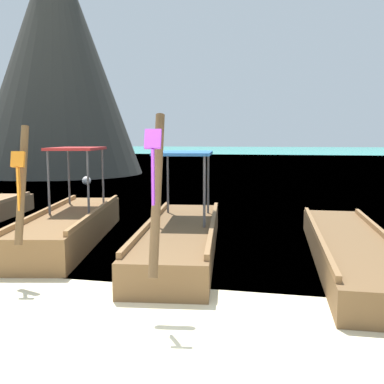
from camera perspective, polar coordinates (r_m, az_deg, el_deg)
ground at (r=4.86m, az=-11.67°, el=-20.80°), size 120.00×120.00×0.00m
sea_water at (r=66.38m, az=10.56°, el=4.84°), size 120.00×120.00×0.00m
longtail_boat_orange_ribbon at (r=10.01m, az=-15.33°, el=-4.10°), size 2.22×5.52×2.46m
longtail_boat_violet_ribbon at (r=8.78m, az=-1.42°, el=-5.64°), size 2.04×6.18×2.59m
longtail_boat_blue_ribbon at (r=8.55m, az=19.80°, el=-6.98°), size 1.43×6.46×2.52m
karst_rock at (r=30.50m, az=-17.60°, el=15.73°), size 11.47×10.50×14.85m
mooring_buoy_near at (r=22.10m, az=-13.48°, el=1.43°), size 0.43×0.43×0.43m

